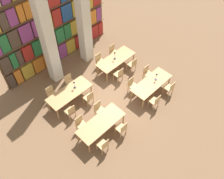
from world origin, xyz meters
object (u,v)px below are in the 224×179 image
(pillar_center, at_px, (83,13))
(desk_lamp_2, at_px, (115,54))
(reading_table_0, at_px, (101,124))
(reading_table_3, at_px, (116,60))
(chair_8, at_px, (70,111))
(chair_11, at_px, (70,82))
(desk_lamp_1, at_px, (74,84))
(chair_12, at_px, (119,74))
(desk_lamp_0, at_px, (156,76))
(chair_10, at_px, (89,97))
(reading_table_2, at_px, (69,93))
(chair_13, at_px, (100,60))
(reading_table_1, at_px, (151,84))
(chair_5, at_px, (132,85))
(chair_9, at_px, (52,94))
(chair_6, at_px, (170,88))
(chair_4, at_px, (155,101))
(chair_0, at_px, (103,145))
(chair_2, at_px, (122,128))
(chair_7, at_px, (147,73))
(pillar_left, at_px, (46,33))
(chair_3, at_px, (99,109))
(chair_15, at_px, (113,51))
(chair_14, at_px, (132,64))
(chair_1, at_px, (81,124))

(pillar_center, height_order, desk_lamp_2, pillar_center)
(reading_table_0, height_order, reading_table_3, same)
(chair_8, height_order, chair_11, same)
(desk_lamp_1, distance_m, chair_12, 2.57)
(desk_lamp_0, distance_m, chair_10, 3.54)
(desk_lamp_0, bearing_deg, chair_10, 150.49)
(reading_table_2, distance_m, chair_8, 0.96)
(reading_table_2, height_order, chair_13, chair_13)
(chair_11, xyz_separation_m, desk_lamp_2, (2.66, -0.65, 0.60))
(reading_table_0, height_order, reading_table_1, same)
(chair_5, xyz_separation_m, chair_11, (-2.12, 2.45, 0.00))
(chair_9, relative_size, desk_lamp_1, 2.01)
(chair_6, xyz_separation_m, chair_9, (-4.48, 3.94, 0.00))
(desk_lamp_0, bearing_deg, chair_4, -141.47)
(chair_9, xyz_separation_m, chair_11, (1.16, 0.00, 0.00))
(chair_0, distance_m, chair_9, 3.85)
(chair_2, relative_size, desk_lamp_2, 1.79)
(reading_table_3, height_order, chair_12, chair_12)
(pillar_center, relative_size, chair_7, 6.77)
(chair_9, bearing_deg, reading_table_1, 140.58)
(pillar_left, xyz_separation_m, reading_table_0, (-0.63, -4.24, -2.32))
(pillar_left, relative_size, chair_5, 6.77)
(desk_lamp_1, bearing_deg, desk_lamp_0, -37.51)
(pillar_center, relative_size, chair_2, 6.77)
(pillar_left, bearing_deg, reading_table_1, -57.10)
(chair_3, bearing_deg, reading_table_2, -74.52)
(pillar_center, bearing_deg, chair_5, -90.78)
(chair_15, distance_m, desk_lamp_2, 1.10)
(chair_6, xyz_separation_m, reading_table_3, (-0.61, 3.24, 0.20))
(pillar_center, bearing_deg, chair_12, -89.55)
(chair_5, bearing_deg, chair_14, -138.36)
(chair_6, distance_m, chair_8, 5.11)
(desk_lamp_1, bearing_deg, chair_4, -54.16)
(chair_9, height_order, chair_11, same)
(chair_4, distance_m, chair_6, 1.20)
(chair_1, bearing_deg, reading_table_3, -157.27)
(chair_4, relative_size, desk_lamp_0, 2.02)
(chair_2, distance_m, desk_lamp_0, 3.28)
(desk_lamp_1, relative_size, reading_table_3, 0.19)
(desk_lamp_0, xyz_separation_m, chair_15, (0.22, 3.25, -0.56))
(pillar_left, bearing_deg, desk_lamp_2, -33.19)
(chair_1, height_order, chair_15, same)
(reading_table_0, xyz_separation_m, chair_1, (-0.57, 0.74, -0.20))
(pillar_center, height_order, chair_13, pillar_center)
(chair_2, relative_size, chair_6, 1.00)
(chair_2, bearing_deg, chair_5, 31.85)
(chair_11, bearing_deg, chair_13, -178.72)
(pillar_left, bearing_deg, desk_lamp_1, -94.31)
(chair_9, bearing_deg, chair_3, 113.44)
(chair_12, bearing_deg, chair_6, -65.59)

